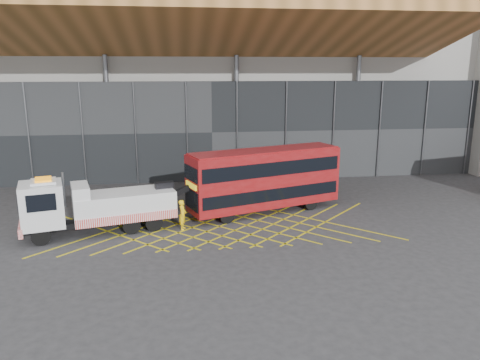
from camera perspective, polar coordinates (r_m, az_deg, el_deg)
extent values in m
plane|color=#2B2B2E|center=(27.45, -5.85, -5.80)|extent=(120.00, 120.00, 0.00)
cube|color=gold|center=(27.77, -15.86, -6.01)|extent=(7.16, 7.16, 0.01)
cube|color=gold|center=(27.77, -15.86, -6.01)|extent=(7.16, 7.16, 0.01)
cube|color=gold|center=(27.57, -12.55, -5.96)|extent=(7.16, 7.16, 0.01)
cube|color=gold|center=(27.57, -12.55, -5.96)|extent=(7.16, 7.16, 0.01)
cube|color=gold|center=(27.46, -9.21, -5.88)|extent=(7.16, 7.16, 0.01)
cube|color=gold|center=(27.46, -9.21, -5.88)|extent=(7.16, 7.16, 0.01)
cube|color=gold|center=(27.44, -5.85, -5.78)|extent=(7.16, 7.16, 0.01)
cube|color=gold|center=(27.44, -5.85, -5.78)|extent=(7.16, 7.16, 0.01)
cube|color=gold|center=(27.52, -2.51, -5.67)|extent=(7.16, 7.16, 0.01)
cube|color=gold|center=(27.52, -2.51, -5.67)|extent=(7.16, 7.16, 0.01)
cube|color=gold|center=(27.69, 0.81, -5.53)|extent=(7.16, 7.16, 0.01)
cube|color=gold|center=(27.69, 0.81, -5.53)|extent=(7.16, 7.16, 0.01)
cube|color=gold|center=(27.95, 4.07, -5.38)|extent=(7.16, 7.16, 0.01)
cube|color=gold|center=(27.95, 4.07, -5.38)|extent=(7.16, 7.16, 0.01)
cube|color=gold|center=(28.30, 7.26, -5.22)|extent=(7.16, 7.16, 0.01)
cube|color=gold|center=(28.30, 7.26, -5.22)|extent=(7.16, 7.16, 0.01)
cube|color=gold|center=(28.73, 10.37, -5.05)|extent=(7.16, 7.16, 0.01)
cube|color=gold|center=(28.73, 10.37, -5.05)|extent=(7.16, 7.16, 0.01)
cube|color=gray|center=(44.97, -4.22, 13.45)|extent=(55.00, 14.00, 18.00)
cube|color=black|center=(38.02, -3.47, 5.89)|extent=(55.00, 0.80, 8.00)
cube|color=brown|center=(33.99, -6.74, 17.59)|extent=(40.00, 11.93, 4.07)
cylinder|color=#595B60|center=(38.02, -15.68, 6.93)|extent=(0.36, 0.36, 10.00)
cylinder|color=#595B60|center=(37.89, -0.43, 7.41)|extent=(0.36, 0.36, 10.00)
cylinder|color=#595B60|center=(40.32, 13.95, 7.39)|extent=(0.36, 0.36, 10.00)
cube|color=black|center=(27.59, -16.38, -4.81)|extent=(8.48, 3.04, 0.31)
cube|color=white|center=(27.14, -22.98, -2.78)|extent=(2.66, 2.72, 2.34)
cube|color=black|center=(27.09, -25.37, -2.16)|extent=(0.55, 1.92, 0.99)
cube|color=red|center=(27.53, -25.10, -5.32)|extent=(0.81, 2.32, 0.49)
cube|color=orange|center=(26.81, -22.87, 0.08)|extent=(1.06, 1.25, 0.11)
cube|color=white|center=(27.48, -13.89, -2.86)|extent=(5.96, 3.59, 1.44)
cube|color=red|center=(26.54, -13.46, -4.64)|extent=(5.40, 1.47, 0.49)
cube|color=white|center=(27.01, -18.92, -1.22)|extent=(1.42, 2.31, 0.63)
cube|color=black|center=(27.65, -9.21, -0.70)|extent=(1.16, 0.71, 0.45)
cube|color=black|center=(27.97, -7.38, -1.42)|extent=(1.98, 0.80, 0.97)
cylinder|color=black|center=(26.67, -23.10, -6.32)|extent=(1.04, 0.56, 0.99)
cylinder|color=black|center=(28.46, -23.07, -5.09)|extent=(1.04, 0.56, 0.99)
cylinder|color=black|center=(27.10, -10.46, -5.11)|extent=(1.04, 0.56, 0.99)
cylinder|color=black|center=(28.87, -11.23, -3.98)|extent=(1.04, 0.56, 0.99)
cylinder|color=#595B60|center=(27.88, -20.67, -1.10)|extent=(0.13, 0.13, 1.98)
cube|color=maroon|center=(29.73, 3.05, 0.24)|extent=(10.14, 5.48, 3.51)
cube|color=black|center=(29.93, 3.03, -1.29)|extent=(9.79, 5.40, 0.77)
cube|color=black|center=(29.55, 3.07, 1.76)|extent=(9.79, 5.40, 0.86)
cube|color=black|center=(27.86, -5.93, -2.38)|extent=(0.73, 1.93, 1.17)
cube|color=black|center=(27.47, -6.01, 0.79)|extent=(0.73, 1.93, 0.86)
cube|color=yellow|center=(27.63, -5.99, -0.67)|extent=(0.59, 1.54, 0.32)
cube|color=maroon|center=(29.37, 3.10, 3.62)|extent=(9.89, 5.24, 0.11)
cylinder|color=black|center=(27.94, -1.63, -4.36)|extent=(0.98, 0.57, 0.94)
cylinder|color=black|center=(29.68, -3.27, -3.29)|extent=(0.98, 0.57, 0.94)
cylinder|color=black|center=(30.87, 8.61, -2.76)|extent=(0.98, 0.57, 0.94)
cylinder|color=black|center=(32.46, 6.58, -1.88)|extent=(0.98, 0.57, 0.94)
imported|color=yellow|center=(26.97, -7.01, -4.23)|extent=(0.53, 0.70, 1.75)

